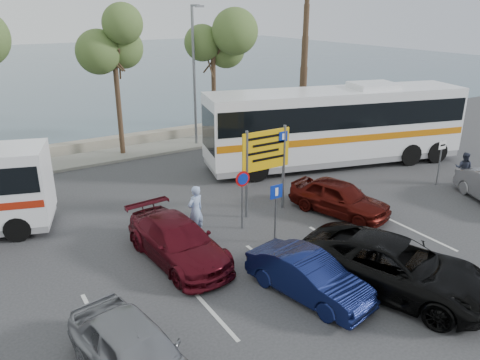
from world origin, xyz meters
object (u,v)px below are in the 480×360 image
car_maroon (178,241)px  car_red (339,197)px  street_lamp_right (195,70)px  coach_bus_right (335,128)px  car_blue (308,276)px  suv_black (395,266)px  pedestrian_far (464,168)px  car_silver_a (136,354)px  direction_sign (266,157)px  pedestrian_near (195,211)px

car_maroon → car_red: car_red is taller
street_lamp_right → coach_bus_right: 8.85m
car_blue → suv_black: bearing=-36.9°
pedestrian_far → car_blue: bearing=80.8°
street_lamp_right → suv_black: 17.54m
car_silver_a → pedestrian_far: size_ratio=2.75×
street_lamp_right → car_maroon: 14.30m
street_lamp_right → car_red: size_ratio=1.91×
direction_sign → pedestrian_far: (10.00, -2.20, -1.64)m
car_maroon → suv_black: 6.93m
street_lamp_right → direction_sign: 10.73m
coach_bus_right → car_maroon: 12.52m
car_red → suv_black: bearing=-132.0°
car_silver_a → pedestrian_near: 7.35m
street_lamp_right → pedestrian_far: street_lamp_right is taller
coach_bus_right → car_blue: bearing=-135.3°
coach_bus_right → car_silver_a: coach_bus_right is taller
coach_bus_right → car_red: bearing=-130.0°
street_lamp_right → car_silver_a: bearing=-120.6°
direction_sign → car_red: (2.51, -1.70, -1.71)m
pedestrian_near → street_lamp_right: bearing=-133.3°
car_red → pedestrian_far: size_ratio=2.67×
car_maroon → pedestrian_near: (1.35, 1.37, 0.27)m
coach_bus_right → pedestrian_near: size_ratio=7.24×
coach_bus_right → car_blue: coach_bus_right is taller
street_lamp_right → suv_black: size_ratio=1.40×
car_silver_a → car_maroon: (3.07, 4.50, -0.04)m
car_maroon → pedestrian_far: size_ratio=3.07×
car_blue → car_red: (4.80, 3.91, 0.06)m
pedestrian_near → coach_bus_right: bearing=-176.8°
street_lamp_right → car_blue: street_lamp_right is taller
coach_bus_right → car_maroon: (-11.40, -5.00, -1.29)m
direction_sign → car_silver_a: (-7.76, -6.20, -1.69)m
direction_sign → suv_black: size_ratio=0.63×
car_maroon → suv_black: bearing=-50.9°
street_lamp_right → car_silver_a: size_ratio=1.85×
car_blue → street_lamp_right: bearing=62.5°
direction_sign → suv_black: 6.90m
coach_bus_right → car_blue: (-9.00, -8.91, -1.34)m
coach_bus_right → car_blue: 12.73m
street_lamp_right → direction_sign: bearing=-100.9°
car_silver_a → pedestrian_near: (4.42, 5.88, 0.23)m
coach_bus_right → pedestrian_near: (-10.06, -3.63, -1.02)m
car_maroon → pedestrian_far: 14.70m
coach_bus_right → direction_sign: bearing=-153.8°
car_red → suv_black: (-2.40, -5.00, 0.08)m
coach_bus_right → suv_black: coach_bus_right is taller
car_red → car_maroon: bearing=163.7°
car_red → pedestrian_far: pedestrian_far is taller
car_blue → car_red: size_ratio=0.94×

